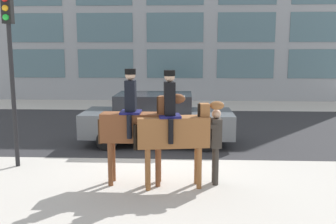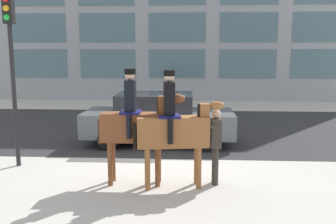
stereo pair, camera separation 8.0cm
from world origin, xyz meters
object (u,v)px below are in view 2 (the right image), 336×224
pedestrian_bystander (215,141)px  street_car_near_lane (158,118)px  mounted_horse_lead (136,124)px  mounted_horse_companion (174,129)px  traffic_light (11,54)px

pedestrian_bystander → street_car_near_lane: size_ratio=0.36×
mounted_horse_lead → pedestrian_bystander: (1.74, 0.08, -0.37)m
street_car_near_lane → mounted_horse_companion: bearing=-80.0°
mounted_horse_lead → traffic_light: size_ratio=0.59×
pedestrian_bystander → traffic_light: bearing=-14.7°
mounted_horse_companion → pedestrian_bystander: 0.97m
mounted_horse_companion → pedestrian_bystander: mounted_horse_companion is taller
traffic_light → mounted_horse_lead: bearing=-19.2°
mounted_horse_companion → pedestrian_bystander: size_ratio=1.51×
mounted_horse_lead → mounted_horse_companion: (0.85, -0.15, -0.06)m
mounted_horse_lead → pedestrian_bystander: size_ratio=1.52×
mounted_horse_lead → street_car_near_lane: mounted_horse_lead is taller
mounted_horse_lead → mounted_horse_companion: mounted_horse_lead is taller
mounted_horse_companion → pedestrian_bystander: bearing=6.0°
mounted_horse_lead → street_car_near_lane: size_ratio=0.55×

